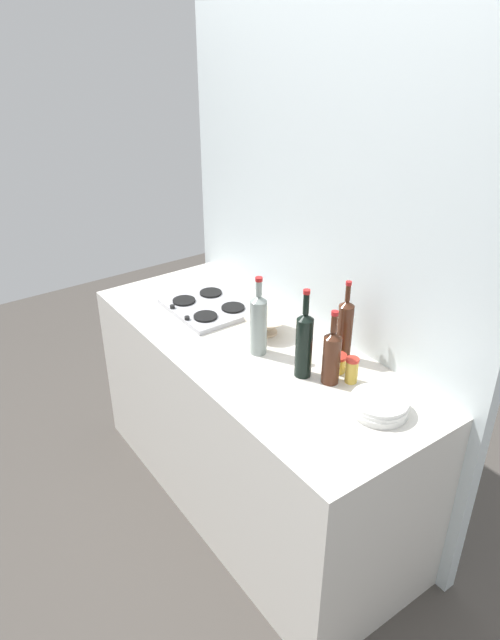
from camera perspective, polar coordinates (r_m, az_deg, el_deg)
ground_plane at (r=3.09m, az=0.00°, el=-16.87°), size 6.00×6.00×0.00m
counter_block at (r=2.79m, az=0.00°, el=-10.35°), size 1.80×0.70×0.90m
backsplash_panel at (r=2.65m, az=6.74°, el=4.21°), size 1.90×0.06×2.24m
stovetop_hob at (r=2.83m, az=-4.18°, el=1.32°), size 0.41×0.35×0.04m
plate_stack at (r=2.17m, az=12.73°, el=-8.31°), size 0.22×0.22×0.06m
wine_bottle_leftmost at (r=2.24m, az=8.12°, el=-3.54°), size 0.07×0.07×0.31m
wine_bottle_mid_left at (r=2.26m, az=5.40°, el=-2.32°), size 0.07×0.07×0.38m
wine_bottle_mid_right at (r=2.39m, az=9.40°, el=-0.90°), size 0.06×0.06×0.36m
wine_bottle_rightmost at (r=2.40m, az=0.86°, el=-0.30°), size 0.07×0.07×0.35m
mixing_bowl at (r=2.60m, az=1.71°, el=-0.39°), size 0.21×0.21×0.09m
condiment_jar_front at (r=2.36m, az=8.68°, el=-4.23°), size 0.07×0.07×0.07m
condiment_jar_rear at (r=2.29m, az=10.09°, el=-4.92°), size 0.05×0.05×0.11m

